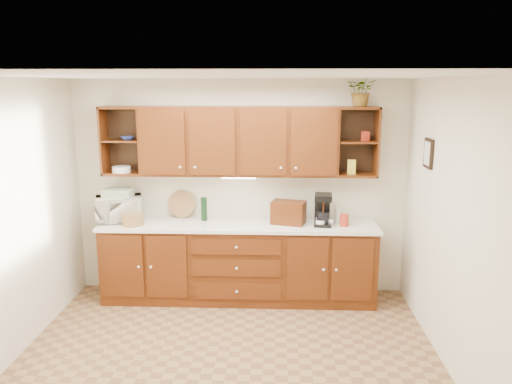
# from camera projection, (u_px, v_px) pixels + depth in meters

# --- Properties ---
(floor) EXTENTS (4.00, 4.00, 0.00)m
(floor) POSITION_uv_depth(u_px,v_px,m) (227.00, 362.00, 4.64)
(floor) COLOR olive
(floor) RESTS_ON ground
(ceiling) EXTENTS (4.00, 4.00, 0.00)m
(ceiling) POSITION_uv_depth(u_px,v_px,m) (224.00, 76.00, 4.09)
(ceiling) COLOR white
(ceiling) RESTS_ON back_wall
(back_wall) EXTENTS (4.00, 0.00, 4.00)m
(back_wall) POSITION_uv_depth(u_px,v_px,m) (240.00, 188.00, 6.07)
(back_wall) COLOR beige
(back_wall) RESTS_ON floor
(left_wall) EXTENTS (0.00, 3.50, 3.50)m
(left_wall) POSITION_uv_depth(u_px,v_px,m) (2.00, 225.00, 4.45)
(left_wall) COLOR beige
(left_wall) RESTS_ON floor
(right_wall) EXTENTS (0.00, 3.50, 3.50)m
(right_wall) POSITION_uv_depth(u_px,v_px,m) (457.00, 231.00, 4.28)
(right_wall) COLOR beige
(right_wall) RESTS_ON floor
(base_cabinets) EXTENTS (3.20, 0.60, 0.90)m
(base_cabinets) POSITION_uv_depth(u_px,v_px,m) (239.00, 263.00, 5.96)
(base_cabinets) COLOR #381906
(base_cabinets) RESTS_ON floor
(countertop) EXTENTS (3.24, 0.64, 0.04)m
(countertop) POSITION_uv_depth(u_px,v_px,m) (238.00, 225.00, 5.85)
(countertop) COLOR silver
(countertop) RESTS_ON base_cabinets
(upper_cabinets) EXTENTS (3.20, 0.33, 0.80)m
(upper_cabinets) POSITION_uv_depth(u_px,v_px,m) (240.00, 141.00, 5.79)
(upper_cabinets) COLOR #381906
(upper_cabinets) RESTS_ON back_wall
(undercabinet_light) EXTENTS (0.40, 0.05, 0.02)m
(undercabinet_light) POSITION_uv_depth(u_px,v_px,m) (239.00, 177.00, 5.83)
(undercabinet_light) COLOR white
(undercabinet_light) RESTS_ON upper_cabinets
(framed_picture) EXTENTS (0.03, 0.24, 0.30)m
(framed_picture) POSITION_uv_depth(u_px,v_px,m) (428.00, 153.00, 5.05)
(framed_picture) COLOR black
(framed_picture) RESTS_ON right_wall
(wicker_basket) EXTENTS (0.28, 0.28, 0.13)m
(wicker_basket) POSITION_uv_depth(u_px,v_px,m) (133.00, 219.00, 5.76)
(wicker_basket) COLOR brown
(wicker_basket) RESTS_ON countertop
(microwave) EXTENTS (0.61, 0.50, 0.29)m
(microwave) POSITION_uv_depth(u_px,v_px,m) (119.00, 209.00, 5.93)
(microwave) COLOR silver
(microwave) RESTS_ON countertop
(towel_stack) EXTENTS (0.33, 0.25, 0.10)m
(towel_stack) POSITION_uv_depth(u_px,v_px,m) (118.00, 193.00, 5.89)
(towel_stack) COLOR #CDC960
(towel_stack) RESTS_ON microwave
(wine_bottle) EXTENTS (0.08, 0.08, 0.28)m
(wine_bottle) POSITION_uv_depth(u_px,v_px,m) (204.00, 209.00, 5.95)
(wine_bottle) COLOR black
(wine_bottle) RESTS_ON countertop
(woven_tray) EXTENTS (0.34, 0.11, 0.33)m
(woven_tray) POSITION_uv_depth(u_px,v_px,m) (182.00, 216.00, 6.12)
(woven_tray) COLOR brown
(woven_tray) RESTS_ON countertop
(bread_box) EXTENTS (0.43, 0.33, 0.27)m
(bread_box) POSITION_uv_depth(u_px,v_px,m) (288.00, 213.00, 5.81)
(bread_box) COLOR #381906
(bread_box) RESTS_ON countertop
(mug_tree) EXTENTS (0.22, 0.23, 0.28)m
(mug_tree) POSITION_uv_depth(u_px,v_px,m) (323.00, 222.00, 5.76)
(mug_tree) COLOR #381906
(mug_tree) RESTS_ON countertop
(canister_red) EXTENTS (0.13, 0.13, 0.14)m
(canister_red) POSITION_uv_depth(u_px,v_px,m) (344.00, 220.00, 5.72)
(canister_red) COLOR #AD2D19
(canister_red) RESTS_ON countertop
(canister_white) EXTENTS (0.09, 0.09, 0.16)m
(canister_white) POSITION_uv_depth(u_px,v_px,m) (338.00, 215.00, 5.91)
(canister_white) COLOR white
(canister_white) RESTS_ON countertop
(canister_yellow) EXTENTS (0.12, 0.12, 0.11)m
(canister_yellow) POSITION_uv_depth(u_px,v_px,m) (287.00, 220.00, 5.77)
(canister_yellow) COLOR gold
(canister_yellow) RESTS_ON countertop
(coffee_maker) EXTENTS (0.22, 0.27, 0.37)m
(coffee_maker) POSITION_uv_depth(u_px,v_px,m) (323.00, 210.00, 5.76)
(coffee_maker) COLOR black
(coffee_maker) RESTS_ON countertop
(bowl_stack) EXTENTS (0.21, 0.21, 0.04)m
(bowl_stack) POSITION_uv_depth(u_px,v_px,m) (127.00, 138.00, 5.82)
(bowl_stack) COLOR navy
(bowl_stack) RESTS_ON upper_cabinets
(plate_stack) EXTENTS (0.28, 0.28, 0.07)m
(plate_stack) POSITION_uv_depth(u_px,v_px,m) (121.00, 169.00, 5.88)
(plate_stack) COLOR white
(plate_stack) RESTS_ON upper_cabinets
(pantry_box_yellow) EXTENTS (0.10, 0.08, 0.17)m
(pantry_box_yellow) POSITION_uv_depth(u_px,v_px,m) (352.00, 167.00, 5.77)
(pantry_box_yellow) COLOR gold
(pantry_box_yellow) RESTS_ON upper_cabinets
(pantry_box_red) EXTENTS (0.09, 0.09, 0.11)m
(pantry_box_red) POSITION_uv_depth(u_px,v_px,m) (365.00, 136.00, 5.69)
(pantry_box_red) COLOR #AD2D19
(pantry_box_red) RESTS_ON upper_cabinets
(potted_plant) EXTENTS (0.39, 0.36, 0.36)m
(potted_plant) POSITION_uv_depth(u_px,v_px,m) (362.00, 90.00, 5.57)
(potted_plant) COLOR #999999
(potted_plant) RESTS_ON upper_cabinets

